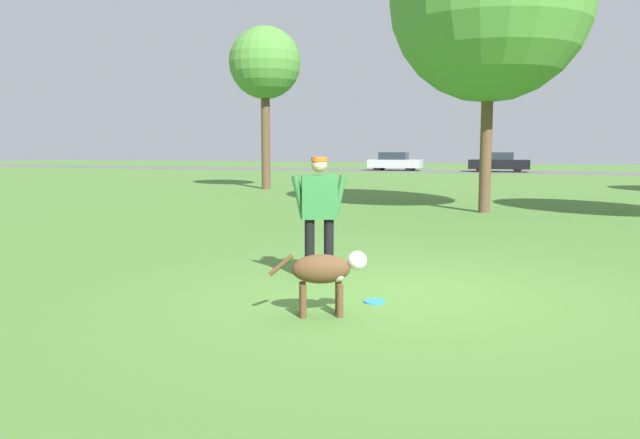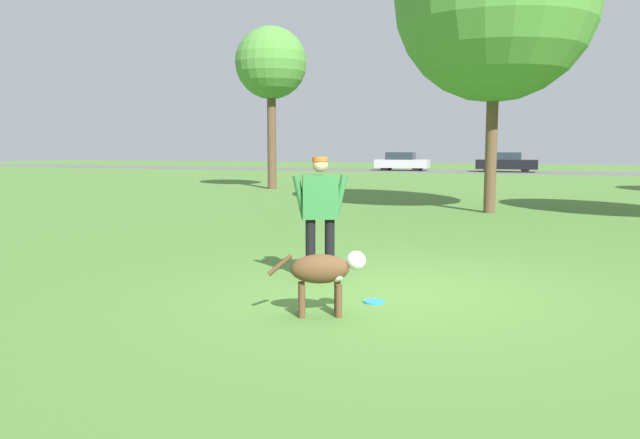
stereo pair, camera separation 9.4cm
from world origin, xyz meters
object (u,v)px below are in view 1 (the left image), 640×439
Objects in this scene: frisbee at (374,302)px; parked_car_silver at (395,162)px; person at (319,207)px; tree_far_left at (265,64)px; dog at (326,271)px; tree_mid_center at (490,1)px; parked_car_black at (499,162)px.

parked_car_silver is at bearing 102.65° from frisbee.
tree_far_left reaches higher than person.
tree_mid_center is at bearing 63.18° from dog.
parked_car_silver is at bearing 107.60° from tree_mid_center.
dog is (0.66, -1.63, -0.49)m from person.
tree_far_left is at bearing -94.06° from parked_car_silver.
dog is 0.90m from frisbee.
tree_far_left reaches higher than parked_car_silver.
parked_car_black reaches higher than dog.
person reaches higher than parked_car_black.
parked_car_black reaches higher than parked_car_silver.
person is 10.54m from tree_mid_center.
tree_mid_center is at bearing -75.12° from parked_car_silver.
frisbee is at bearing -80.07° from parked_car_silver.
dog is 39.98m from parked_car_silver.
parked_car_black is (7.38, 0.01, 0.01)m from parked_car_silver.
tree_far_left reaches higher than parked_car_black.
parked_car_black is at bearing -2.61° from parked_car_silver.
person is at bearing -81.22° from parked_car_silver.
person is 1.82m from dog.
dog reaches higher than frisbee.
dog is 0.24× the size of parked_car_black.
tree_mid_center reaches higher than frisbee.
frisbee is at bearing 40.49° from dog.
parked_car_silver is at bearing 178.98° from parked_car_black.
dog is 0.15× the size of tree_far_left.
tree_mid_center is 1.95× the size of parked_car_black.
dog is 39.14m from parked_car_black.
person is 18.44m from tree_far_left.
person is at bearing -63.10° from tree_far_left.
tree_far_left is 1.68× the size of parked_car_silver.
tree_far_left is 0.82× the size of tree_mid_center.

